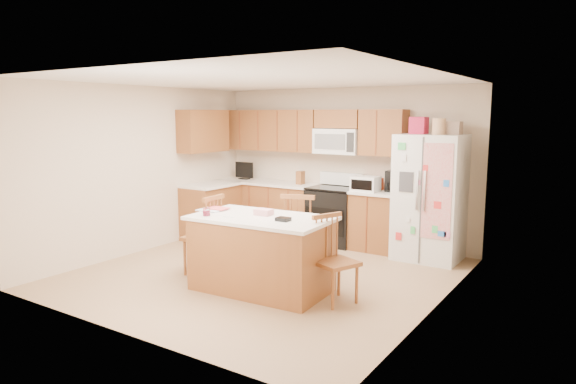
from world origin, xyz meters
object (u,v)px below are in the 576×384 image
Objects in this scene: refrigerator at (430,196)px; windsor_chair_left at (205,237)px; stove at (334,215)px; windsor_chair_right at (335,262)px; island at (262,253)px; windsor_chair_back at (300,236)px.

refrigerator is 1.95× the size of windsor_chair_left.
refrigerator reaches higher than stove.
stove is 1.15× the size of windsor_chair_right.
island is at bearing -6.47° from windsor_chair_left.
island is at bearing -82.16° from stove.
refrigerator is (1.57, -0.06, 0.45)m from stove.
windsor_chair_left is 1.25m from windsor_chair_back.
windsor_chair_left is (-2.23, -2.28, -0.43)m from refrigerator.
island is at bearing -172.37° from windsor_chair_right.
stove is 1.63m from refrigerator.
windsor_chair_left is 1.07× the size of windsor_chair_right.
refrigerator reaches higher than windsor_chair_left.
stove is at bearing 74.29° from windsor_chair_left.
refrigerator is at bearing 82.01° from windsor_chair_right.
windsor_chair_right is (-0.32, -2.28, -0.46)m from refrigerator.
windsor_chair_left is (-1.00, 0.11, 0.04)m from island.
windsor_chair_back is (1.07, 0.65, 0.02)m from windsor_chair_left.
windsor_chair_right is at bearing 7.63° from island.
refrigerator is at bearing 45.68° from windsor_chair_left.
island is 1.61× the size of windsor_chair_back.
refrigerator is 2.74m from island.
windsor_chair_back is 1.06m from windsor_chair_right.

